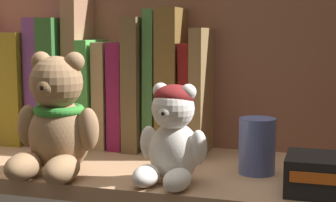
% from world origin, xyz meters
% --- Properties ---
extents(shelf_board, '(0.71, 0.25, 0.02)m').
position_xyz_m(shelf_board, '(0.00, 0.00, 0.01)').
color(shelf_board, '#A87F5B').
rests_on(shelf_board, ground).
extents(shelf_back_panel, '(0.74, 0.01, 0.33)m').
position_xyz_m(shelf_back_panel, '(0.00, 0.13, 0.16)').
color(shelf_back_panel, '#8C5A45').
rests_on(shelf_back_panel, ground).
extents(book_0, '(0.03, 0.09, 0.17)m').
position_xyz_m(book_0, '(-0.33, 0.10, 0.11)').
color(book_0, purple).
rests_on(book_0, shelf_board).
extents(book_1, '(0.02, 0.11, 0.16)m').
position_xyz_m(book_1, '(-0.30, 0.10, 0.10)').
color(book_1, '#7A684D').
rests_on(book_1, shelf_board).
extents(book_2, '(0.04, 0.13, 0.18)m').
position_xyz_m(book_2, '(-0.27, 0.10, 0.11)').
color(book_2, olive).
rests_on(book_2, shelf_board).
extents(book_3, '(0.03, 0.11, 0.21)m').
position_xyz_m(book_3, '(-0.23, 0.10, 0.12)').
color(book_3, '#6E3B86').
rests_on(book_3, shelf_board).
extents(book_4, '(0.03, 0.14, 0.21)m').
position_xyz_m(book_4, '(-0.20, 0.10, 0.12)').
color(book_4, '#2D652C').
rests_on(book_4, shelf_board).
extents(book_5, '(0.03, 0.10, 0.24)m').
position_xyz_m(book_5, '(-0.17, 0.10, 0.14)').
color(book_5, '#AA7659').
rests_on(book_5, shelf_board).
extents(book_6, '(0.02, 0.12, 0.17)m').
position_xyz_m(book_6, '(-0.14, 0.10, 0.11)').
color(book_6, '#4EAE4C').
rests_on(book_6, shelf_board).
extents(book_7, '(0.02, 0.11, 0.17)m').
position_xyz_m(book_7, '(-0.12, 0.10, 0.10)').
color(book_7, tan).
rests_on(book_7, shelf_board).
extents(book_8, '(0.02, 0.10, 0.17)m').
position_xyz_m(book_8, '(-0.09, 0.10, 0.10)').
color(book_8, '#8A1A50').
rests_on(book_8, shelf_board).
extents(book_9, '(0.03, 0.12, 0.21)m').
position_xyz_m(book_9, '(-0.06, 0.10, 0.12)').
color(book_9, brown).
rests_on(book_9, shelf_board).
extents(book_10, '(0.02, 0.09, 0.22)m').
position_xyz_m(book_10, '(-0.04, 0.10, 0.13)').
color(book_10, '#488647').
rests_on(book_10, shelf_board).
extents(book_11, '(0.03, 0.10, 0.22)m').
position_xyz_m(book_11, '(-0.01, 0.10, 0.13)').
color(book_11, brown).
rests_on(book_11, shelf_board).
extents(book_12, '(0.02, 0.09, 0.17)m').
position_xyz_m(book_12, '(0.02, 0.10, 0.10)').
color(book_12, maroon).
rests_on(book_12, shelf_board).
extents(book_13, '(0.02, 0.13, 0.19)m').
position_xyz_m(book_13, '(0.04, 0.10, 0.12)').
color(book_13, olive).
rests_on(book_13, shelf_board).
extents(teddy_bear_larger, '(0.12, 0.12, 0.16)m').
position_xyz_m(teddy_bear_larger, '(-0.11, -0.08, 0.09)').
color(teddy_bear_larger, '#93704C').
rests_on(teddy_bear_larger, shelf_board).
extents(teddy_bear_smaller, '(0.09, 0.09, 0.12)m').
position_xyz_m(teddy_bear_smaller, '(0.04, -0.08, 0.08)').
color(teddy_bear_smaller, white).
rests_on(teddy_bear_smaller, shelf_board).
extents(pillar_candle, '(0.05, 0.05, 0.07)m').
position_xyz_m(pillar_candle, '(0.14, -0.01, 0.06)').
color(pillar_candle, '#4C5B99').
rests_on(pillar_candle, shelf_board).
extents(small_product_box, '(0.09, 0.08, 0.04)m').
position_xyz_m(small_product_box, '(0.22, -0.07, 0.04)').
color(small_product_box, black).
rests_on(small_product_box, shelf_board).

